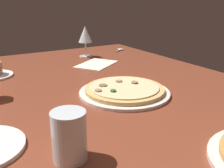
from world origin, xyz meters
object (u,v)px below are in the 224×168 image
object	(u,v)px
water_glass	(69,139)
spoon	(120,50)
pizza_main	(124,91)
paper_menu	(97,64)
wine_glass_far	(85,35)

from	to	relation	value
water_glass	spoon	world-z (taller)	water_glass
water_glass	spoon	distance (cm)	110.10
water_glass	spoon	size ratio (longest dim) A/B	1.14
pizza_main	paper_menu	distance (cm)	40.94
spoon	paper_menu	bearing A→B (deg)	129.61
wine_glass_far	water_glass	world-z (taller)	wine_glass_far
water_glass	paper_menu	distance (cm)	75.42
wine_glass_far	pizza_main	bearing A→B (deg)	166.78
spoon	pizza_main	bearing A→B (deg)	148.55
wine_glass_far	paper_menu	world-z (taller)	wine_glass_far
pizza_main	spoon	distance (cm)	73.31
wine_glass_far	spoon	size ratio (longest dim) A/B	1.83
water_glass	paper_menu	size ratio (longest dim) A/B	0.50
water_glass	spoon	bearing A→B (deg)	-37.63
paper_menu	spoon	xyz separation A→B (cm)	(22.98, -27.77, 0.31)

